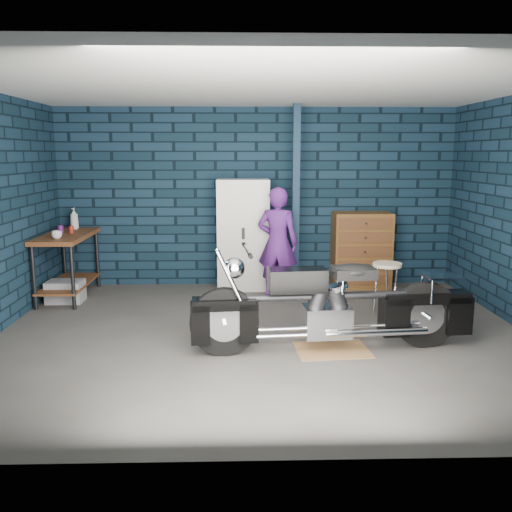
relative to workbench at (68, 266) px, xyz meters
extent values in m
plane|color=#474542|center=(2.68, -1.75, -0.46)|extent=(6.00, 6.00, 0.00)
cube|color=black|center=(2.68, 0.75, 0.90)|extent=(6.00, 0.02, 2.70)
cube|color=silver|center=(2.68, -1.75, 2.25)|extent=(6.00, 5.00, 0.02)
cube|color=#13283C|center=(3.23, 0.20, 0.90)|extent=(0.10, 0.10, 2.70)
cube|color=brown|center=(0.00, 0.00, 0.00)|extent=(0.60, 1.40, 0.91)
cube|color=brown|center=(3.39, -2.20, -0.45)|extent=(0.80, 0.63, 0.01)
imported|color=#59217E|center=(2.95, -0.08, 0.33)|extent=(0.65, 0.52, 1.57)
cube|color=gray|center=(0.02, -0.24, -0.31)|extent=(0.48, 0.34, 0.30)
cube|color=silver|center=(2.48, 0.48, 0.37)|extent=(0.77, 0.55, 1.65)
cube|color=brown|center=(4.27, 0.48, 0.12)|extent=(0.86, 0.48, 1.15)
imported|color=beige|center=(0.01, -0.42, 0.51)|extent=(0.16, 0.16, 0.11)
cylinder|color=#571967|center=(-0.10, 0.09, 0.51)|extent=(0.10, 0.10, 0.11)
cylinder|color=maroon|center=(0.05, 0.10, 0.50)|extent=(0.09, 0.09, 0.10)
imported|color=gray|center=(-0.03, 0.51, 0.61)|extent=(0.15, 0.15, 0.32)
camera|label=1|loc=(2.45, -7.54, 1.56)|focal=38.00mm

